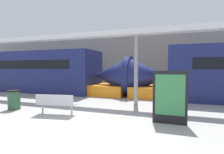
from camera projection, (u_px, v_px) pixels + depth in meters
ground_plane at (70, 128)px, 5.41m from camera, size 60.00×60.00×0.00m
station_wall at (140, 61)px, 16.83m from camera, size 56.00×0.20×5.00m
train_right at (25, 72)px, 14.48m from camera, size 17.87×2.93×3.20m
bench_near at (56, 103)px, 6.85m from camera, size 1.61×0.67×0.83m
trash_bin at (14, 100)px, 7.80m from camera, size 0.54×0.54×0.86m
poster_board at (170, 97)px, 5.75m from camera, size 1.10×0.07×1.77m
support_column_near at (136, 70)px, 8.95m from camera, size 0.21×0.21×3.53m
canopy_beam at (136, 32)px, 8.84m from camera, size 28.00×0.60×0.28m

